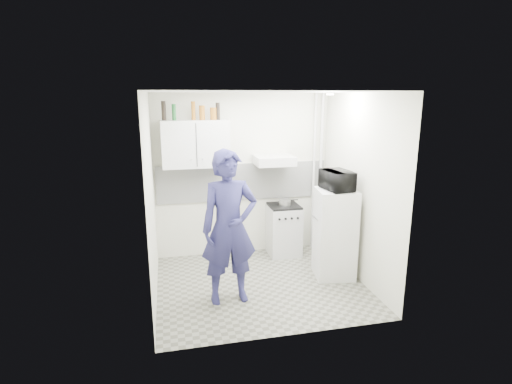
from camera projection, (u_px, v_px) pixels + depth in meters
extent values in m
plane|color=slate|center=(261.00, 284.00, 5.55)|extent=(2.80, 2.80, 0.00)
plane|color=white|center=(261.00, 92.00, 4.93)|extent=(2.80, 2.80, 0.00)
plane|color=beige|center=(243.00, 175.00, 6.42)|extent=(2.80, 0.00, 2.80)
plane|color=beige|center=(151.00, 199.00, 4.94)|extent=(0.00, 2.60, 2.60)
plane|color=beige|center=(359.00, 188.00, 5.54)|extent=(0.00, 2.60, 2.60)
imported|color=navy|center=(229.00, 228.00, 4.91)|extent=(0.74, 0.51, 1.94)
cube|color=beige|center=(284.00, 230.00, 6.53)|extent=(0.50, 0.50, 0.81)
cube|color=silver|center=(335.00, 234.00, 5.68)|extent=(0.60, 0.60, 1.28)
cube|color=black|center=(284.00, 206.00, 6.43)|extent=(0.48, 0.48, 0.03)
cylinder|color=silver|center=(285.00, 202.00, 6.39)|extent=(0.19, 0.19, 0.10)
imported|color=black|center=(337.00, 180.00, 5.50)|extent=(0.53, 0.39, 0.27)
cylinder|color=black|center=(164.00, 111.00, 5.76)|extent=(0.06, 0.06, 0.28)
cylinder|color=#144C1E|center=(174.00, 112.00, 5.80)|extent=(0.06, 0.06, 0.24)
cylinder|color=brown|center=(193.00, 111.00, 5.85)|extent=(0.06, 0.06, 0.27)
cylinder|color=brown|center=(202.00, 113.00, 5.89)|extent=(0.09, 0.09, 0.21)
cylinder|color=brown|center=(213.00, 114.00, 5.92)|extent=(0.10, 0.10, 0.18)
cylinder|color=black|center=(218.00, 111.00, 5.93)|extent=(0.06, 0.06, 0.25)
cube|color=silver|center=(196.00, 144.00, 5.97)|extent=(1.00, 0.35, 0.70)
cube|color=beige|center=(274.00, 160.00, 6.22)|extent=(0.60, 0.50, 0.14)
cube|color=white|center=(243.00, 182.00, 6.43)|extent=(2.74, 0.03, 0.60)
cylinder|color=beige|center=(320.00, 173.00, 6.63)|extent=(0.05, 0.05, 2.60)
cylinder|color=beige|center=(314.00, 173.00, 6.60)|extent=(0.04, 0.04, 2.60)
cylinder|color=white|center=(330.00, 94.00, 5.34)|extent=(0.10, 0.10, 0.02)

